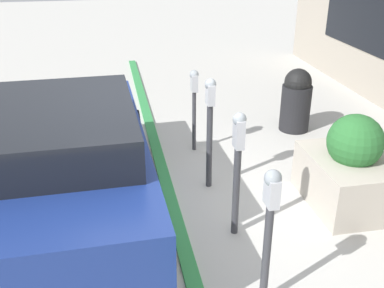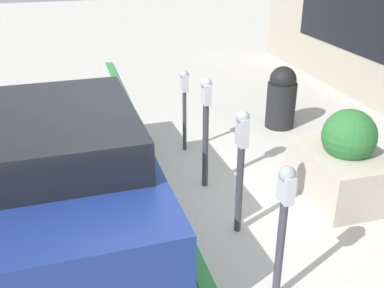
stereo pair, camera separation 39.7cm
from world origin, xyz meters
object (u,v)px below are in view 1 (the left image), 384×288
at_px(parking_meter_nearest, 270,218).
at_px(parking_meter_middle, 210,119).
at_px(trash_bin, 296,100).
at_px(parked_car_front, 58,156).
at_px(planter_box, 350,170).
at_px(parking_meter_fourth, 194,94).
at_px(parking_meter_second, 238,158).

xyz_separation_m(parking_meter_nearest, parking_meter_middle, (2.12, 0.02, 0.04)).
bearing_deg(parking_meter_middle, trash_bin, -49.35).
relative_size(parking_meter_middle, parked_car_front, 0.35).
relative_size(parking_meter_nearest, planter_box, 1.11).
height_order(parking_meter_middle, trash_bin, parking_meter_middle).
xyz_separation_m(parking_meter_nearest, parking_meter_fourth, (3.25, -0.00, -0.01)).
bearing_deg(parking_meter_second, planter_box, -77.68).
relative_size(parking_meter_nearest, parking_meter_middle, 0.92).
bearing_deg(trash_bin, parking_meter_nearest, 153.74).
bearing_deg(trash_bin, parking_meter_middle, 130.65).
bearing_deg(parking_meter_fourth, parking_meter_nearest, 179.98).
distance_m(parking_meter_middle, planter_box, 1.81).
xyz_separation_m(parking_meter_second, planter_box, (0.33, -1.53, -0.47)).
xyz_separation_m(parking_meter_middle, trash_bin, (1.59, -1.85, -0.42)).
relative_size(parking_meter_middle, parking_meter_fourth, 1.16).
bearing_deg(parking_meter_fourth, parked_car_front, 127.37).
xyz_separation_m(parking_meter_nearest, trash_bin, (3.71, -1.83, -0.37)).
relative_size(parked_car_front, trash_bin, 3.92).
relative_size(parking_meter_second, parking_meter_middle, 0.97).
bearing_deg(parking_meter_fourth, planter_box, -139.99).
xyz_separation_m(parking_meter_fourth, trash_bin, (0.46, -1.83, -0.37)).
height_order(parking_meter_nearest, parking_meter_middle, parking_meter_middle).
distance_m(parked_car_front, trash_bin, 4.14).
relative_size(parking_meter_fourth, parked_car_front, 0.30).
bearing_deg(parked_car_front, parking_meter_second, -113.73).
bearing_deg(parking_meter_middle, parking_meter_nearest, -179.41).
height_order(parking_meter_middle, parked_car_front, parking_meter_middle).
height_order(parking_meter_middle, planter_box, parking_meter_middle).
xyz_separation_m(parking_meter_fourth, parked_car_front, (-1.42, 1.86, -0.14)).
relative_size(planter_box, trash_bin, 1.14).
bearing_deg(trash_bin, planter_box, 173.35).
height_order(parking_meter_nearest, parking_meter_fourth, parking_meter_nearest).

